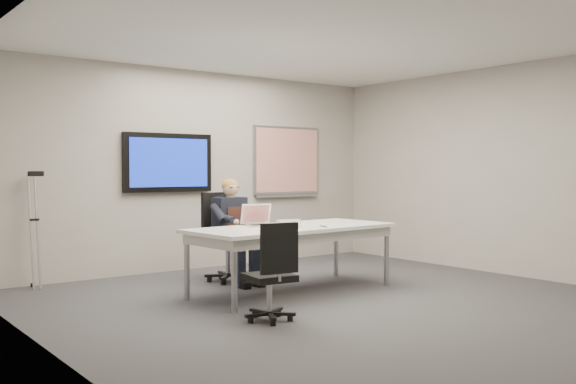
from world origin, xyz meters
TOP-DOWN VIEW (x-y plane):
  - floor at (0.00, 0.00)m, footprint 6.00×6.00m
  - ceiling at (0.00, 0.00)m, footprint 6.00×6.00m
  - wall_back at (0.00, 3.00)m, footprint 6.00×0.02m
  - wall_left at (-3.00, 0.00)m, footprint 0.02×6.00m
  - wall_right at (3.00, 0.00)m, footprint 0.02×6.00m
  - conference_table at (-0.03, 0.78)m, footprint 2.52×1.19m
  - tv_display at (-0.50, 2.95)m, footprint 1.30×0.09m
  - whiteboard at (1.55, 2.97)m, footprint 1.25×0.08m
  - office_chair_far at (-0.26, 1.86)m, footprint 0.60×0.60m
  - office_chair_near at (-1.06, -0.24)m, footprint 0.50×0.50m
  - seated_person at (-0.26, 1.61)m, footprint 0.41×0.70m
  - crutch at (-2.32, 2.82)m, footprint 0.30×0.52m
  - laptop at (-0.30, 1.04)m, footprint 0.41×0.42m
  - name_tent at (-0.24, 0.57)m, footprint 0.26×0.14m
  - pen at (0.20, 0.50)m, footprint 0.04×0.15m

SIDE VIEW (x-z plane):
  - floor at x=0.00m, z-range -0.01..0.01m
  - office_chair_near at x=-1.06m, z-range -0.17..0.75m
  - office_chair_far at x=-0.26m, z-range -0.21..0.91m
  - seated_person at x=-0.26m, z-range -0.12..1.17m
  - conference_table at x=-0.03m, z-range 0.29..1.05m
  - crutch at x=-2.32m, z-range -0.01..1.43m
  - pen at x=0.20m, z-range 0.76..0.77m
  - name_tent at x=-0.24m, z-range 0.76..0.86m
  - laptop at x=-0.30m, z-range 0.70..0.95m
  - wall_back at x=0.00m, z-range 0.00..2.80m
  - wall_left at x=-3.00m, z-range 0.00..2.80m
  - wall_right at x=3.00m, z-range 0.00..2.80m
  - tv_display at x=-0.50m, z-range 1.10..1.90m
  - whiteboard at x=1.55m, z-range 0.98..2.08m
  - ceiling at x=0.00m, z-range 2.79..2.81m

